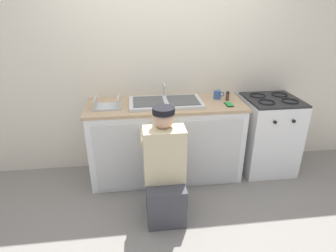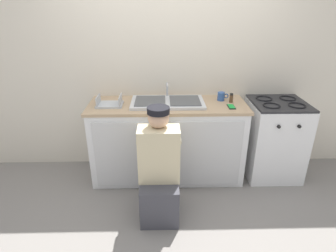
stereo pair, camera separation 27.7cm
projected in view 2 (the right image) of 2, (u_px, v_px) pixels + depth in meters
ground_plane at (168, 188)px, 3.19m from camera, size 12.00×12.00×0.00m
back_wall at (167, 66)px, 3.28m from camera, size 6.00×0.10×2.50m
counter_cabinet at (168, 142)px, 3.28m from camera, size 1.70×0.62×0.88m
countertop at (168, 105)px, 3.10m from camera, size 1.74×0.62×0.03m
sink_double_basin at (168, 102)px, 3.09m from camera, size 0.80×0.44×0.19m
stove_range at (274, 139)px, 3.31m from camera, size 0.61×0.62×0.93m
plumber_person at (159, 174)px, 2.64m from camera, size 0.42×0.61×1.10m
dish_rack_tray at (110, 103)px, 3.03m from camera, size 0.28×0.22×0.11m
spice_bottle_pepper at (231, 98)px, 3.11m from camera, size 0.04×0.04×0.10m
coffee_mug at (221, 96)px, 3.18m from camera, size 0.13×0.08×0.10m
cell_phone at (231, 107)px, 2.99m from camera, size 0.07×0.14×0.01m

